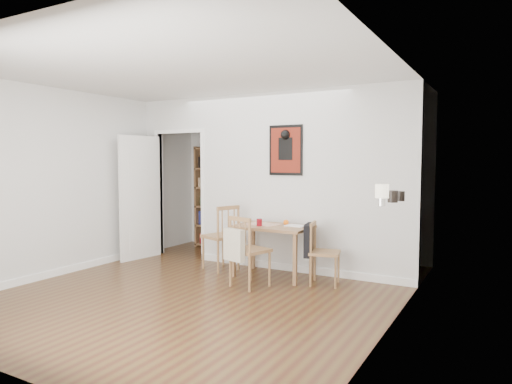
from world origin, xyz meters
The scene contains 15 objects.
ground centered at (0.00, 0.00, 0.00)m, with size 5.20×5.20×0.00m, color #4D3719.
room_shell centered at (0.10, 1.34, 1.30)m, with size 5.20×5.20×5.20m.
dining_table centered at (0.39, 0.95, 0.62)m, with size 1.04×0.66×0.71m.
chair_left centered at (-0.47, 0.95, 0.48)m, with size 0.61×0.61×0.96m.
chair_right centered at (1.15, 0.91, 0.42)m, with size 0.53×0.48×0.81m.
chair_front centered at (0.36, 0.35, 0.46)m, with size 0.56×0.60×0.91m.
bookshelf centered at (-1.51, 2.36, 0.92)m, with size 0.78×0.31×1.86m.
fireplace centered at (2.16, 0.25, 0.62)m, with size 0.45×1.25×1.16m.
red_glass centered at (0.25, 0.83, 0.76)m, with size 0.08×0.08×0.10m, color maroon.
orange_fruit centered at (0.53, 1.08, 0.75)m, with size 0.08×0.08×0.08m, color orange.
placemat centered at (0.21, 1.00, 0.71)m, with size 0.44×0.33×0.00m, color beige.
notebook centered at (0.69, 1.05, 0.72)m, with size 0.27×0.20×0.01m, color white.
mantel_lamp centered at (2.12, -0.07, 1.29)m, with size 0.13×0.13×0.21m.
ceramic_jar_a centered at (2.14, 0.33, 1.22)m, with size 0.11×0.11×0.13m, color black.
ceramic_jar_b centered at (2.18, 0.54, 1.21)m, with size 0.09×0.09×0.11m, color black.
Camera 1 is at (3.23, -4.59, 1.61)m, focal length 32.00 mm.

